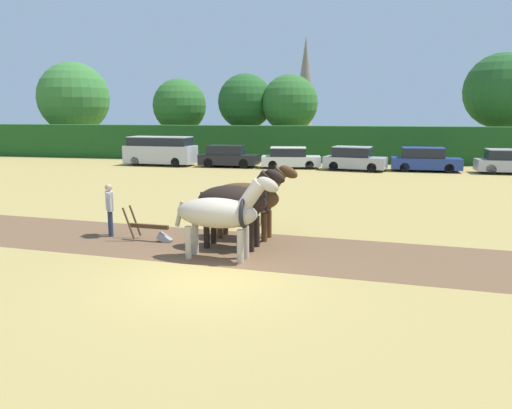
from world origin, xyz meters
name	(u,v)px	position (x,y,z in m)	size (l,w,h in m)	color
ground_plane	(210,279)	(0.00, 0.00, 0.00)	(240.00, 240.00, 0.00)	#A88E4C
plowed_furrow_strip	(78,235)	(-5.42, 3.24, 0.00)	(34.69, 3.75, 0.01)	brown
hedgerow	(320,144)	(0.00, 29.20, 1.41)	(71.11, 1.75, 2.82)	#1E511E
tree_far_left	(74,98)	(-24.71, 34.57, 5.27)	(6.93, 6.93, 8.74)	#423323
tree_left	(179,106)	(-13.25, 33.36, 4.47)	(4.88, 4.88, 6.93)	brown
tree_center_left	(246,102)	(-7.05, 33.46, 4.81)	(4.90, 4.90, 7.28)	#423323
tree_center	(290,103)	(-3.00, 32.96, 4.65)	(4.89, 4.89, 7.11)	brown
tree_center_right	(502,91)	(14.12, 33.61, 5.57)	(6.01, 6.01, 8.59)	#423323
church_spire	(305,87)	(-4.92, 61.02, 7.46)	(2.20, 2.20, 14.26)	gray
draft_horse_lead_left	(221,213)	(-0.20, 1.65, 1.25)	(2.95, 1.01, 2.33)	#B2A38E
draft_horse_lead_right	(235,202)	(-0.12, 2.83, 1.34)	(2.74, 1.16, 2.39)	black
draft_horse_trail_left	(248,197)	(-0.02, 4.00, 1.29)	(2.92, 1.12, 2.38)	#513319
plow	(153,231)	(-2.76, 3.03, 0.31)	(1.55, 0.49, 1.13)	#4C331E
farmer_at_plow	(110,206)	(-4.34, 3.38, 0.96)	(0.43, 0.57, 1.66)	#28334C
farmer_beside_team	(264,194)	(0.10, 5.92, 1.08)	(0.46, 0.58, 1.81)	#4C4C4C
parked_van	(160,151)	(-11.30, 23.99, 1.09)	(5.25, 2.28, 2.12)	#BCBCC1
parked_car_left	(228,156)	(-6.11, 23.98, 0.75)	(4.17, 1.87, 1.55)	black
parked_car_center_left	(290,158)	(-1.63, 24.11, 0.70)	(4.32, 2.37, 1.47)	silver
parked_car_center	(354,159)	(2.81, 23.57, 0.76)	(4.32, 2.44, 1.61)	#A8A8B2
parked_car_center_right	(425,160)	(7.42, 24.06, 0.75)	(4.49, 1.89, 1.58)	navy
parked_car_right	(508,162)	(12.46, 23.72, 0.75)	(3.99, 1.76, 1.57)	#A8A8B2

